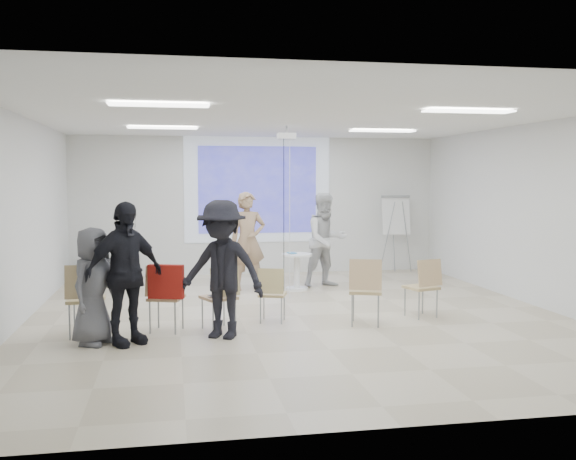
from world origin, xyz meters
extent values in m
cube|color=beige|center=(0.00, 0.00, -0.05)|extent=(8.00, 9.00, 0.10)
cube|color=white|center=(0.00, 0.00, 3.05)|extent=(8.00, 9.00, 0.10)
cube|color=silver|center=(0.00, 4.55, 1.50)|extent=(8.00, 0.10, 3.00)
cube|color=silver|center=(-4.05, 0.00, 1.50)|extent=(0.10, 9.00, 3.00)
cube|color=silver|center=(4.05, 0.00, 1.50)|extent=(0.10, 9.00, 3.00)
cube|color=silver|center=(0.00, 4.49, 1.85)|extent=(3.20, 0.01, 2.30)
cube|color=#3537B6|center=(0.00, 4.47, 1.85)|extent=(2.60, 0.01, 1.90)
cylinder|color=white|center=(0.43, 2.25, 0.02)|extent=(0.51, 0.51, 0.05)
cylinder|color=white|center=(0.43, 2.25, 0.33)|extent=(0.14, 0.14, 0.62)
cylinder|color=white|center=(0.43, 2.25, 0.67)|extent=(0.70, 0.70, 0.04)
cube|color=white|center=(0.49, 2.23, 0.69)|extent=(0.23, 0.21, 0.01)
cube|color=#4095C2|center=(0.34, 2.28, 0.70)|extent=(0.18, 0.22, 0.01)
imported|color=tan|center=(-0.47, 2.45, 1.04)|extent=(0.80, 0.58, 2.09)
imported|color=silver|center=(1.06, 2.52, 1.01)|extent=(1.14, 1.01, 2.02)
cube|color=white|center=(-0.29, 2.70, 1.38)|extent=(0.05, 0.12, 0.04)
cube|color=silver|center=(0.88, 2.77, 1.36)|extent=(0.08, 0.14, 0.04)
cube|color=tan|center=(-3.00, -0.77, 0.49)|extent=(0.47, 0.47, 0.04)
cube|color=tan|center=(-3.00, -0.98, 0.76)|extent=(0.46, 0.10, 0.44)
cylinder|color=gray|center=(-3.19, -0.95, 0.24)|extent=(0.02, 0.02, 0.48)
cylinder|color=gray|center=(-2.82, -0.95, 0.24)|extent=(0.02, 0.02, 0.48)
cylinder|color=gray|center=(-3.18, -0.58, 0.24)|extent=(0.02, 0.02, 0.48)
cylinder|color=gray|center=(-2.81, -0.59, 0.24)|extent=(0.02, 0.02, 0.48)
cube|color=tan|center=(-1.96, -0.67, 0.46)|extent=(0.54, 0.54, 0.04)
cube|color=tan|center=(-2.02, -0.86, 0.72)|extent=(0.44, 0.22, 0.41)
cylinder|color=gray|center=(-2.18, -0.78, 0.23)|extent=(0.03, 0.03, 0.45)
cylinder|color=gray|center=(-1.84, -0.89, 0.23)|extent=(0.03, 0.03, 0.45)
cylinder|color=gray|center=(-2.07, -0.45, 0.23)|extent=(0.03, 0.03, 0.45)
cylinder|color=#97999F|center=(-1.74, -0.55, 0.23)|extent=(0.03, 0.03, 0.45)
cube|color=tan|center=(-1.25, -0.69, 0.45)|extent=(0.55, 0.55, 0.04)
cube|color=tan|center=(-1.17, -0.88, 0.70)|extent=(0.42, 0.24, 0.40)
cylinder|color=#94979C|center=(-1.34, -0.91, 0.22)|extent=(0.03, 0.03, 0.44)
cylinder|color=#92949A|center=(-1.03, -0.78, 0.22)|extent=(0.03, 0.03, 0.44)
cylinder|color=#979B9F|center=(-1.47, -0.60, 0.22)|extent=(0.03, 0.03, 0.44)
cylinder|color=#909398|center=(-1.16, -0.47, 0.22)|extent=(0.03, 0.03, 0.44)
cube|color=tan|center=(-0.44, -0.35, 0.40)|extent=(0.47, 0.47, 0.04)
cube|color=tan|center=(-0.49, -0.52, 0.63)|extent=(0.38, 0.19, 0.36)
cylinder|color=gray|center=(-0.63, -0.45, 0.20)|extent=(0.02, 0.02, 0.39)
cylinder|color=#93969B|center=(-0.34, -0.54, 0.20)|extent=(0.02, 0.02, 0.39)
cylinder|color=#94979C|center=(-0.54, -0.16, 0.20)|extent=(0.02, 0.02, 0.39)
cylinder|color=gray|center=(-0.25, -0.25, 0.20)|extent=(0.02, 0.02, 0.39)
cube|color=tan|center=(0.84, -0.76, 0.48)|extent=(0.57, 0.57, 0.04)
cube|color=tan|center=(0.78, -0.96, 0.75)|extent=(0.46, 0.23, 0.43)
cylinder|color=#94979C|center=(0.61, -0.87, 0.24)|extent=(0.03, 0.03, 0.47)
cylinder|color=gray|center=(0.96, -0.99, 0.24)|extent=(0.03, 0.03, 0.47)
cylinder|color=gray|center=(0.73, -0.53, 0.24)|extent=(0.03, 0.03, 0.47)
cylinder|color=#919599|center=(1.08, -0.64, 0.24)|extent=(0.03, 0.03, 0.47)
cube|color=tan|center=(1.82, -0.41, 0.45)|extent=(0.52, 0.52, 0.04)
cube|color=tan|center=(1.88, -0.60, 0.70)|extent=(0.42, 0.20, 0.40)
cylinder|color=gray|center=(1.71, -0.62, 0.22)|extent=(0.03, 0.03, 0.44)
cylinder|color=gray|center=(2.03, -0.52, 0.22)|extent=(0.03, 0.03, 0.44)
cylinder|color=gray|center=(1.61, -0.30, 0.22)|extent=(0.03, 0.03, 0.44)
cylinder|color=gray|center=(1.94, -0.20, 0.22)|extent=(0.03, 0.03, 0.44)
cube|color=maroon|center=(-1.96, -0.89, 0.72)|extent=(0.48, 0.25, 0.45)
imported|color=black|center=(-1.25, -0.67, 0.48)|extent=(0.39, 0.35, 0.03)
imported|color=black|center=(-2.46, -1.29, 1.03)|extent=(1.40, 1.28, 2.07)
imported|color=black|center=(-1.23, -1.16, 1.03)|extent=(1.51, 1.28, 2.05)
imported|color=#57575C|center=(-2.85, -1.20, 0.83)|extent=(0.87, 0.97, 1.66)
cylinder|color=#94979C|center=(2.82, 4.01, 0.80)|extent=(0.29, 0.20, 1.58)
cylinder|color=gray|center=(3.26, 3.99, 0.80)|extent=(0.31, 0.18, 1.58)
cylinder|color=gray|center=(3.05, 4.28, 0.80)|extent=(0.04, 0.36, 1.57)
cube|color=white|center=(3.05, 4.10, 1.29)|extent=(0.63, 0.21, 0.88)
cube|color=gray|center=(3.05, 4.14, 1.69)|extent=(0.64, 0.09, 0.06)
cube|color=black|center=(-3.34, 3.85, 0.25)|extent=(0.54, 0.48, 0.45)
cube|color=gray|center=(-3.34, 3.85, 0.58)|extent=(0.38, 0.36, 0.20)
cylinder|color=black|center=(-3.56, 3.77, 0.03)|extent=(0.07, 0.07, 0.05)
cylinder|color=black|center=(-3.21, 3.66, 0.03)|extent=(0.07, 0.07, 0.05)
cylinder|color=black|center=(-3.48, 4.03, 0.03)|extent=(0.07, 0.07, 0.05)
cylinder|color=black|center=(-3.13, 3.92, 0.03)|extent=(0.07, 0.07, 0.05)
cube|color=white|center=(0.10, 1.50, 2.82)|extent=(0.30, 0.25, 0.10)
cylinder|color=gray|center=(0.10, 1.50, 2.93)|extent=(0.04, 0.04, 0.14)
cylinder|color=black|center=(0.04, 1.42, 1.39)|extent=(0.01, 0.01, 2.77)
cylinder|color=white|center=(0.14, 1.40, 1.39)|extent=(0.01, 0.01, 2.77)
cube|color=white|center=(-2.00, 2.00, 2.97)|extent=(1.20, 0.30, 0.02)
cube|color=white|center=(2.00, 2.00, 2.97)|extent=(1.20, 0.30, 0.02)
cube|color=white|center=(-2.00, -1.50, 2.97)|extent=(1.20, 0.30, 0.02)
cube|color=white|center=(2.00, -1.50, 2.97)|extent=(1.20, 0.30, 0.02)
camera|label=1|loc=(-1.87, -9.46, 2.07)|focal=40.00mm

